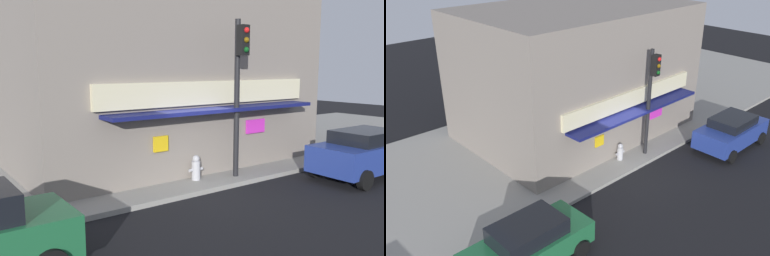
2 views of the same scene
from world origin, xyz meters
TOP-DOWN VIEW (x-y plane):
  - ground_plane at (0.00, 0.00)m, footprint 63.33×63.33m
  - sidewalk at (0.00, 5.07)m, footprint 42.22×10.13m
  - corner_building at (1.06, 5.09)m, footprint 11.27×8.42m
  - traffic_light at (1.53, 0.53)m, footprint 0.32×0.58m
  - fire_hydrant at (0.17, 1.04)m, footprint 0.53×0.29m
  - trash_can at (3.18, 1.70)m, footprint 0.46×0.46m
  - pedestrian at (5.19, 1.91)m, footprint 0.59×0.61m
  - potted_plant_by_doorway at (-1.72, 2.18)m, footprint 0.73×0.73m
  - potted_plant_by_window at (0.99, 2.52)m, footprint 0.73×0.73m
  - parked_car_blue at (5.43, -1.67)m, footprint 4.15×2.11m

SIDE VIEW (x-z plane):
  - ground_plane at x=0.00m, z-range 0.00..0.00m
  - sidewalk at x=0.00m, z-range 0.00..0.15m
  - trash_can at x=3.18m, z-range 0.15..0.93m
  - fire_hydrant at x=0.17m, z-range 0.13..0.95m
  - potted_plant_by_doorway at x=-1.72m, z-range 0.23..1.24m
  - potted_plant_by_window at x=0.99m, z-range 0.24..1.32m
  - parked_car_blue at x=5.43m, z-range 0.04..1.68m
  - pedestrian at x=5.19m, z-range 0.25..2.09m
  - corner_building at x=1.06m, z-range 0.15..6.66m
  - traffic_light at x=1.53m, z-range 0.87..6.01m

